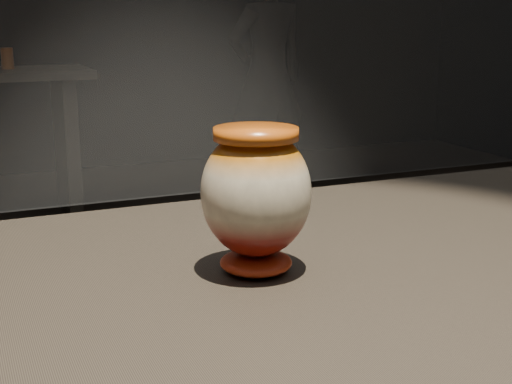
# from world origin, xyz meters

# --- Properties ---
(main_vase) EXTENTS (0.16, 0.16, 0.18)m
(main_vase) POSITION_xyz_m (-0.07, 0.04, 1.00)
(main_vase) COLOR #6A1109
(main_vase) RESTS_ON display_plinth
(back_vase_right) EXTENTS (0.07, 0.07, 0.12)m
(back_vase_right) POSITION_xyz_m (-0.06, 3.69, 0.96)
(back_vase_right) COLOR #8B3714
(back_vase_right) RESTS_ON back_shelf
(visitor) EXTENTS (0.64, 0.47, 1.60)m
(visitor) POSITION_xyz_m (1.57, 3.66, 0.80)
(visitor) COLOR black
(visitor) RESTS_ON ground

